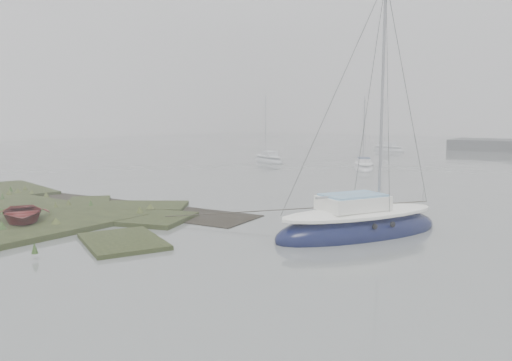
% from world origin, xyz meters
% --- Properties ---
extents(ground, '(160.00, 160.00, 0.00)m').
position_xyz_m(ground, '(0.00, 30.00, 0.00)').
color(ground, slate).
rests_on(ground, ground).
extents(sailboat_main, '(5.49, 7.49, 10.20)m').
position_xyz_m(sailboat_main, '(6.73, 5.59, 0.32)').
color(sailboat_main, black).
rests_on(sailboat_main, ground).
extents(sailboat_white, '(3.60, 4.93, 6.71)m').
position_xyz_m(sailboat_white, '(-2.75, 27.78, 0.21)').
color(sailboat_white, white).
rests_on(sailboat_white, ground).
extents(sailboat_far_a, '(5.22, 3.93, 7.14)m').
position_xyz_m(sailboat_far_a, '(-13.27, 28.90, 0.22)').
color(sailboat_far_a, '#AAAFB4').
rests_on(sailboat_far_a, ground).
extents(sailboat_far_c, '(5.44, 3.63, 7.32)m').
position_xyz_m(sailboat_far_c, '(-9.65, 51.49, 0.23)').
color(sailboat_far_c, silver).
rests_on(sailboat_far_c, ground).
extents(dinghy, '(3.84, 3.48, 0.65)m').
position_xyz_m(dinghy, '(-5.07, -1.07, 0.55)').
color(dinghy, maroon).
rests_on(dinghy, marsh_bank).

